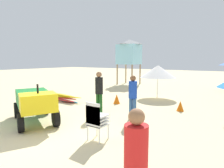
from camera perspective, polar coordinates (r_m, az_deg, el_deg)
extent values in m
plane|color=beige|center=(6.80, -20.35, -12.91)|extent=(80.00, 80.00, 0.00)
cube|color=#197A2D|center=(7.94, -22.05, -3.77)|extent=(2.10, 1.77, 0.50)
cube|color=yellow|center=(6.76, -20.74, -5.11)|extent=(1.20, 1.34, 0.60)
cylinder|color=black|center=(6.68, -20.91, -1.33)|extent=(0.08, 0.08, 0.30)
cylinder|color=black|center=(7.05, -16.11, -9.46)|extent=(0.62, 0.42, 0.60)
cylinder|color=black|center=(6.90, -25.17, -10.22)|extent=(0.62, 0.42, 0.60)
cylinder|color=black|center=(8.76, -18.85, -6.32)|extent=(0.62, 0.42, 0.60)
cylinder|color=black|center=(8.64, -26.08, -6.86)|extent=(0.62, 0.42, 0.60)
cube|color=silver|center=(5.69, -4.12, -11.74)|extent=(0.48, 0.48, 0.04)
cube|color=silver|center=(5.47, -5.61, -10.34)|extent=(0.48, 0.04, 0.40)
cube|color=silver|center=(5.66, -4.13, -10.88)|extent=(0.48, 0.48, 0.04)
cube|color=silver|center=(5.44, -5.62, -9.44)|extent=(0.48, 0.04, 0.40)
cube|color=silver|center=(5.63, -4.14, -10.00)|extent=(0.48, 0.48, 0.04)
cube|color=silver|center=(5.42, -5.63, -8.52)|extent=(0.48, 0.04, 0.40)
cube|color=silver|center=(5.61, -4.15, -9.13)|extent=(0.48, 0.48, 0.04)
cube|color=silver|center=(5.39, -5.65, -7.60)|extent=(0.48, 0.04, 0.40)
cylinder|color=silver|center=(5.80, -1.10, -13.75)|extent=(0.04, 0.04, 0.42)
cylinder|color=silver|center=(6.05, -4.41, -12.90)|extent=(0.04, 0.04, 0.42)
cylinder|color=silver|center=(5.49, -3.76, -15.00)|extent=(0.04, 0.04, 0.42)
cylinder|color=silver|center=(5.75, -7.14, -14.02)|extent=(0.04, 0.04, 0.42)
ellipsoid|color=#268CCC|center=(11.25, -14.28, -4.58)|extent=(2.37, 0.32, 0.08)
ellipsoid|color=red|center=(11.12, -15.27, -4.34)|extent=(2.43, 0.30, 0.08)
ellipsoid|color=red|center=(11.08, -14.58, -3.93)|extent=(2.09, 0.54, 0.08)
ellipsoid|color=yellow|center=(11.09, -14.56, -3.50)|extent=(2.56, 0.84, 0.08)
ellipsoid|color=yellow|center=(11.17, -14.80, -3.01)|extent=(2.52, 0.41, 0.08)
cylinder|color=red|center=(2.71, 7.05, -18.18)|extent=(0.32, 0.32, 0.64)
sphere|color=#9E6B47|center=(2.56, 7.19, -9.48)|extent=(0.22, 0.22, 0.22)
cylinder|color=#33598C|center=(7.60, 5.51, -7.14)|extent=(0.14, 0.14, 0.82)
cylinder|color=#33598C|center=(7.52, 6.58, -7.30)|extent=(0.14, 0.14, 0.82)
cylinder|color=#193FB2|center=(7.41, 6.11, -1.70)|extent=(0.32, 0.32, 0.65)
sphere|color=brown|center=(7.36, 6.16, 1.66)|extent=(0.22, 0.22, 0.22)
cylinder|color=#194C19|center=(8.27, -4.20, -5.78)|extent=(0.14, 0.14, 0.87)
cylinder|color=#194C19|center=(8.17, -3.32, -5.93)|extent=(0.14, 0.14, 0.87)
cylinder|color=black|center=(8.08, -3.80, -0.47)|extent=(0.32, 0.32, 0.69)
sphere|color=#9E6B47|center=(8.03, -3.83, 2.79)|extent=(0.24, 0.24, 0.24)
cylinder|color=olive|center=(18.05, 1.53, 2.82)|extent=(0.12, 0.12, 1.86)
cylinder|color=olive|center=(17.24, 5.87, 2.59)|extent=(0.12, 0.12, 1.86)
cylinder|color=olive|center=(19.37, 4.06, 3.10)|extent=(0.12, 0.12, 1.86)
cylinder|color=olive|center=(18.62, 8.20, 2.88)|extent=(0.12, 0.12, 1.86)
cube|color=#90D4F1|center=(18.26, 4.98, 8.59)|extent=(1.80, 1.80, 1.80)
pyramid|color=#4C5156|center=(18.32, 5.01, 12.11)|extent=(1.98, 1.98, 0.45)
cylinder|color=beige|center=(12.03, 13.18, 0.72)|extent=(0.04, 0.04, 1.96)
cone|color=white|center=(11.98, 13.26, 3.61)|extent=(2.12, 2.12, 0.74)
cone|color=orange|center=(9.25, 19.34, -6.09)|extent=(0.32, 0.32, 0.46)
cone|color=orange|center=(10.17, 1.38, -4.40)|extent=(0.35, 0.35, 0.49)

